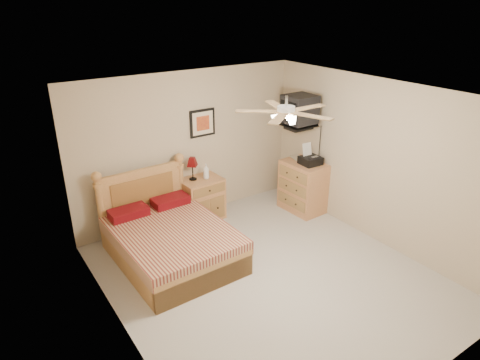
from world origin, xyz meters
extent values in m
plane|color=#ABA49A|center=(0.00, 0.00, 0.00)|extent=(4.50, 4.50, 0.00)
cube|color=white|center=(0.00, 0.00, 2.50)|extent=(4.00, 4.50, 0.04)
cube|color=tan|center=(0.00, 2.25, 1.25)|extent=(4.00, 0.04, 2.50)
cube|color=tan|center=(0.00, -2.25, 1.25)|extent=(4.00, 0.04, 2.50)
cube|color=tan|center=(-2.00, 0.00, 1.25)|extent=(0.04, 4.50, 2.50)
cube|color=tan|center=(2.00, 0.00, 1.25)|extent=(0.04, 4.50, 2.50)
cube|color=#9F6337|center=(0.08, 2.00, 0.37)|extent=(0.70, 0.53, 0.73)
imported|color=white|center=(0.17, 1.98, 0.86)|extent=(0.12, 0.12, 0.26)
cube|color=black|center=(0.27, 2.23, 1.62)|extent=(0.46, 0.04, 0.46)
cube|color=#AF6B3F|center=(1.73, 1.28, 0.45)|extent=(0.57, 0.79, 0.90)
imported|color=#ABA48B|center=(1.67, 1.51, 0.91)|extent=(0.22, 0.27, 0.02)
imported|color=tan|center=(1.66, 1.52, 0.93)|extent=(0.19, 0.25, 0.02)
camera|label=1|loc=(-3.07, -3.81, 3.55)|focal=32.00mm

